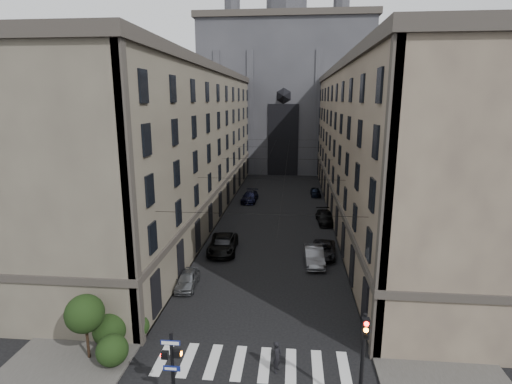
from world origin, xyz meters
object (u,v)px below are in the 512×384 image
(car_left_far, at_px, (250,197))
(car_right_far, at_px, (316,192))
(pedestrian_signal_left, at_px, (172,364))
(car_left_midfar, at_px, (223,244))
(car_left_near, at_px, (187,280))
(pedestrian, at_px, (277,357))
(gothic_tower, at_px, (285,86))
(traffic_light_right, at_px, (363,352))
(car_left_midnear, at_px, (223,246))
(car_right_near, at_px, (314,256))
(car_right_midfar, at_px, (325,217))
(car_right_midnear, at_px, (324,250))

(car_left_far, height_order, car_right_far, car_left_far)
(pedestrian_signal_left, xyz_separation_m, car_left_midfar, (-1.15, 20.41, -1.52))
(car_left_near, bearing_deg, pedestrian, -53.57)
(car_left_midfar, bearing_deg, car_left_far, 85.65)
(car_left_near, height_order, car_right_far, car_left_near)
(gothic_tower, bearing_deg, traffic_light_right, -85.62)
(car_left_near, height_order, car_left_far, car_left_far)
(gothic_tower, height_order, pedestrian, gothic_tower)
(pedestrian_signal_left, distance_m, car_right_far, 46.21)
(car_left_near, height_order, car_left_midnear, car_left_midnear)
(car_left_midfar, distance_m, car_right_near, 9.11)
(car_left_near, bearing_deg, car_right_near, 26.71)
(gothic_tower, xyz_separation_m, car_left_near, (-6.19, -60.87, -17.14))
(car_left_midnear, bearing_deg, car_right_midfar, 41.25)
(car_left_near, xyz_separation_m, car_right_near, (10.39, 5.73, 0.13))
(car_left_midnear, height_order, car_right_midfar, car_right_midfar)
(pedestrian_signal_left, bearing_deg, gothic_tower, 87.26)
(traffic_light_right, relative_size, car_right_far, 1.38)
(gothic_tower, xyz_separation_m, car_left_midfar, (-4.66, -53.04, -16.99))
(car_left_near, relative_size, car_left_midfar, 0.66)
(gothic_tower, relative_size, car_left_midfar, 9.99)
(pedestrian_signal_left, bearing_deg, car_right_near, 67.15)
(pedestrian_signal_left, xyz_separation_m, car_left_far, (-0.69, 40.66, -1.57))
(pedestrian_signal_left, distance_m, car_left_midnear, 20.26)
(car_left_midnear, relative_size, car_left_far, 0.83)
(traffic_light_right, bearing_deg, gothic_tower, 94.38)
(pedestrian, bearing_deg, car_left_midnear, 37.52)
(car_right_far, bearing_deg, car_right_midfar, -89.89)
(car_right_midnear, bearing_deg, car_left_near, -141.02)
(car_left_midfar, height_order, car_left_far, car_left_midfar)
(traffic_light_right, distance_m, car_right_near, 18.12)
(pedestrian, bearing_deg, car_right_midnear, 5.65)
(car_right_near, relative_size, car_right_far, 1.27)
(car_left_near, bearing_deg, car_right_far, 67.84)
(traffic_light_right, distance_m, car_left_far, 41.49)
(traffic_light_right, relative_size, car_right_near, 1.09)
(car_left_far, bearing_deg, pedestrian_signal_left, -86.09)
(car_left_midfar, xyz_separation_m, car_right_near, (8.86, -2.11, -0.02))
(traffic_light_right, height_order, car_right_midnear, traffic_light_right)
(car_right_midfar, bearing_deg, pedestrian_signal_left, -112.07)
(car_right_midnear, height_order, pedestrian, pedestrian)
(car_left_near, relative_size, pedestrian, 2.09)
(car_left_midfar, bearing_deg, car_right_midnear, -3.77)
(car_left_midnear, height_order, car_right_near, car_right_near)
(car_right_far, bearing_deg, traffic_light_right, -92.01)
(gothic_tower, height_order, car_left_midnear, gothic_tower)
(car_left_near, bearing_deg, car_left_midfar, 76.83)
(car_left_near, height_order, car_right_near, car_right_near)
(car_left_near, relative_size, car_right_far, 1.02)
(car_right_midnear, distance_m, pedestrian, 17.72)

